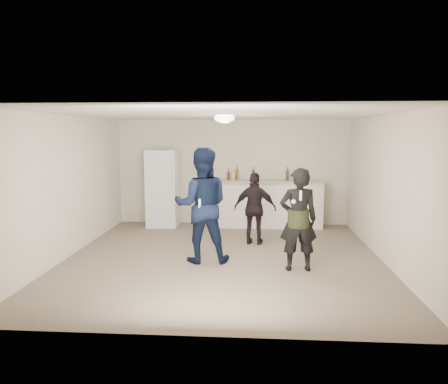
# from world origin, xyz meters

# --- Properties ---
(floor) EXTENTS (6.00, 6.00, 0.00)m
(floor) POSITION_xyz_m (0.00, 0.00, 0.00)
(floor) COLOR #6B5B4C
(floor) RESTS_ON ground
(ceiling) EXTENTS (6.00, 6.00, 0.00)m
(ceiling) POSITION_xyz_m (0.00, 0.00, 2.50)
(ceiling) COLOR silver
(ceiling) RESTS_ON wall_back
(wall_back) EXTENTS (6.00, 0.00, 6.00)m
(wall_back) POSITION_xyz_m (0.00, 3.00, 1.25)
(wall_back) COLOR beige
(wall_back) RESTS_ON floor
(wall_front) EXTENTS (6.00, 0.00, 6.00)m
(wall_front) POSITION_xyz_m (0.00, -3.00, 1.25)
(wall_front) COLOR beige
(wall_front) RESTS_ON floor
(wall_left) EXTENTS (0.00, 6.00, 6.00)m
(wall_left) POSITION_xyz_m (-2.75, 0.00, 1.25)
(wall_left) COLOR beige
(wall_left) RESTS_ON floor
(wall_right) EXTENTS (0.00, 6.00, 6.00)m
(wall_right) POSITION_xyz_m (2.75, 0.00, 1.25)
(wall_right) COLOR beige
(wall_right) RESTS_ON floor
(counter) EXTENTS (2.60, 0.56, 1.05)m
(counter) POSITION_xyz_m (0.80, 2.67, 0.53)
(counter) COLOR white
(counter) RESTS_ON floor
(counter_top) EXTENTS (2.68, 0.64, 0.04)m
(counter_top) POSITION_xyz_m (0.80, 2.67, 1.07)
(counter_top) COLOR #C0B595
(counter_top) RESTS_ON counter
(fridge) EXTENTS (0.70, 0.70, 1.80)m
(fridge) POSITION_xyz_m (-1.61, 2.60, 0.90)
(fridge) COLOR white
(fridge) RESTS_ON floor
(fridge_handle) EXTENTS (0.02, 0.02, 0.60)m
(fridge_handle) POSITION_xyz_m (-1.33, 2.23, 1.30)
(fridge_handle) COLOR #B5B5B9
(fridge_handle) RESTS_ON fridge
(ceiling_dome) EXTENTS (0.36, 0.36, 0.16)m
(ceiling_dome) POSITION_xyz_m (0.00, 0.30, 2.45)
(ceiling_dome) COLOR white
(ceiling_dome) RESTS_ON ceiling
(shaker) EXTENTS (0.08, 0.08, 0.17)m
(shaker) POSITION_xyz_m (0.04, 2.67, 1.18)
(shaker) COLOR silver
(shaker) RESTS_ON counter_top
(man) EXTENTS (1.02, 0.83, 1.95)m
(man) POSITION_xyz_m (-0.35, -0.21, 0.97)
(man) COLOR #102045
(man) RESTS_ON floor
(woman) EXTENTS (0.64, 0.45, 1.66)m
(woman) POSITION_xyz_m (1.24, -0.59, 0.83)
(woman) COLOR black
(woman) RESTS_ON floor
(camo_shorts) EXTENTS (0.34, 0.34, 0.28)m
(camo_shorts) POSITION_xyz_m (1.24, -0.59, 0.85)
(camo_shorts) COLOR #2D3719
(camo_shorts) RESTS_ON woman
(spectator) EXTENTS (0.87, 0.46, 1.43)m
(spectator) POSITION_xyz_m (0.55, 1.02, 0.71)
(spectator) COLOR black
(spectator) RESTS_ON floor
(remote_man) EXTENTS (0.04, 0.04, 0.15)m
(remote_man) POSITION_xyz_m (-0.35, -0.49, 1.05)
(remote_man) COLOR white
(remote_man) RESTS_ON man
(nunchuk_man) EXTENTS (0.07, 0.07, 0.07)m
(nunchuk_man) POSITION_xyz_m (-0.23, -0.46, 0.98)
(nunchuk_man) COLOR white
(nunchuk_man) RESTS_ON man
(remote_woman) EXTENTS (0.04, 0.04, 0.15)m
(remote_woman) POSITION_xyz_m (1.24, -0.84, 1.25)
(remote_woman) COLOR white
(remote_woman) RESTS_ON woman
(nunchuk_woman) EXTENTS (0.07, 0.07, 0.07)m
(nunchuk_woman) POSITION_xyz_m (1.14, -0.81, 1.15)
(nunchuk_woman) COLOR white
(nunchuk_woman) RESTS_ON woman
(bottle_cluster) EXTENTS (1.71, 0.28, 0.25)m
(bottle_cluster) POSITION_xyz_m (0.62, 2.79, 1.20)
(bottle_cluster) COLOR #144413
(bottle_cluster) RESTS_ON counter_top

